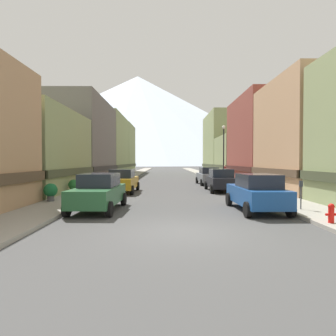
% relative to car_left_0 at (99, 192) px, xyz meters
% --- Properties ---
extents(ground_plane, '(400.00, 400.00, 0.00)m').
position_rel_car_left_0_xyz_m(ground_plane, '(3.80, -4.25, -0.90)').
color(ground_plane, '#424242').
extents(sidewalk_left, '(2.50, 100.00, 0.15)m').
position_rel_car_left_0_xyz_m(sidewalk_left, '(-2.45, 30.75, -0.82)').
color(sidewalk_left, gray).
rests_on(sidewalk_left, ground).
extents(sidewalk_right, '(2.50, 100.00, 0.15)m').
position_rel_car_left_0_xyz_m(sidewalk_right, '(10.05, 30.75, -0.82)').
color(sidewalk_right, gray).
rests_on(sidewalk_right, ground).
extents(storefront_left_1, '(9.65, 10.21, 6.22)m').
position_rel_car_left_0_xyz_m(storefront_left_1, '(-8.38, 7.82, 2.10)').
color(storefront_left_1, '#8C9966').
rests_on(storefront_left_1, ground).
extents(storefront_left_2, '(9.98, 12.99, 9.47)m').
position_rel_car_left_0_xyz_m(storefront_left_2, '(-8.54, 19.71, 3.67)').
color(storefront_left_2, '#66605B').
rests_on(storefront_left_2, ground).
extents(storefront_left_3, '(6.75, 13.87, 9.86)m').
position_rel_car_left_0_xyz_m(storefront_left_3, '(-6.93, 33.28, 3.86)').
color(storefront_left_3, '#8C9966').
rests_on(storefront_left_3, ground).
extents(storefront_left_4, '(8.82, 11.24, 9.99)m').
position_rel_car_left_0_xyz_m(storefront_left_4, '(-7.96, 45.96, 3.93)').
color(storefront_left_4, '#8C9966').
rests_on(storefront_left_4, ground).
extents(storefront_right_1, '(6.71, 9.03, 8.53)m').
position_rel_car_left_0_xyz_m(storefront_right_1, '(14.50, 7.79, 3.21)').
color(storefront_right_1, tan).
rests_on(storefront_right_1, ground).
extents(storefront_right_2, '(8.75, 11.10, 9.50)m').
position_rel_car_left_0_xyz_m(storefront_right_2, '(15.52, 18.03, 3.69)').
color(storefront_right_2, brown).
rests_on(storefront_right_2, ground).
extents(storefront_right_3, '(8.41, 9.60, 6.13)m').
position_rel_car_left_0_xyz_m(storefront_right_3, '(15.35, 28.72, 2.05)').
color(storefront_right_3, '#8C9966').
rests_on(storefront_right_3, ground).
extents(storefront_right_4, '(7.61, 13.97, 11.37)m').
position_rel_car_left_0_xyz_m(storefront_right_4, '(14.95, 40.84, 4.61)').
color(storefront_right_4, '#8C9966').
rests_on(storefront_right_4, ground).
extents(car_left_0, '(2.20, 4.46, 1.78)m').
position_rel_car_left_0_xyz_m(car_left_0, '(0.00, 0.00, 0.00)').
color(car_left_0, '#265933').
rests_on(car_left_0, ground).
extents(car_left_1, '(2.16, 4.45, 1.78)m').
position_rel_car_left_0_xyz_m(car_left_1, '(-0.00, 7.80, 0.00)').
color(car_left_1, '#B28419').
rests_on(car_left_1, ground).
extents(car_right_0, '(2.13, 4.43, 1.78)m').
position_rel_car_left_0_xyz_m(car_right_0, '(7.60, -0.28, 0.00)').
color(car_right_0, '#19478C').
rests_on(car_right_0, ground).
extents(car_right_1, '(2.11, 4.42, 1.78)m').
position_rel_car_left_0_xyz_m(car_right_1, '(7.60, 8.64, 0.00)').
color(car_right_1, black).
rests_on(car_right_1, ground).
extents(car_right_2, '(2.17, 4.45, 1.78)m').
position_rel_car_left_0_xyz_m(car_right_2, '(7.60, 15.13, 0.00)').
color(car_right_2, slate).
rests_on(car_right_2, ground).
extents(fire_hydrant_near, '(0.40, 0.22, 0.70)m').
position_rel_car_left_0_xyz_m(fire_hydrant_near, '(9.25, -3.59, -0.37)').
color(fire_hydrant_near, red).
rests_on(fire_hydrant_near, sidewalk_right).
extents(parking_meter_near, '(0.14, 0.10, 1.33)m').
position_rel_car_left_0_xyz_m(parking_meter_near, '(9.55, -0.66, 0.11)').
color(parking_meter_near, '#595960').
rests_on(parking_meter_near, sidewalk_right).
extents(trash_bin_right, '(0.59, 0.59, 0.98)m').
position_rel_car_left_0_xyz_m(trash_bin_right, '(10.15, 5.68, -0.26)').
color(trash_bin_right, '#4C5156').
rests_on(trash_bin_right, sidewalk_right).
extents(potted_plant_0, '(0.76, 0.76, 0.99)m').
position_rel_car_left_0_xyz_m(potted_plant_0, '(-3.20, 2.16, -0.18)').
color(potted_plant_0, '#4C4C51').
rests_on(potted_plant_0, sidewalk_left).
extents(potted_plant_1, '(0.55, 0.55, 0.83)m').
position_rel_car_left_0_xyz_m(potted_plant_1, '(10.80, 13.08, -0.34)').
color(potted_plant_1, brown).
rests_on(potted_plant_1, sidewalk_right).
extents(potted_plant_2, '(0.72, 0.72, 0.95)m').
position_rel_car_left_0_xyz_m(potted_plant_2, '(-3.20, 6.11, -0.20)').
color(potted_plant_2, gray).
rests_on(potted_plant_2, sidewalk_left).
extents(pedestrian_0, '(0.36, 0.36, 1.75)m').
position_rel_car_left_0_xyz_m(pedestrian_0, '(10.05, 18.86, 0.06)').
color(pedestrian_0, maroon).
rests_on(pedestrian_0, sidewalk_right).
extents(streetlamp_right, '(0.36, 0.36, 5.86)m').
position_rel_car_left_0_xyz_m(streetlamp_right, '(9.15, 15.08, 3.09)').
color(streetlamp_right, black).
rests_on(streetlamp_right, sidewalk_right).
extents(mountain_backdrop, '(287.58, 287.58, 82.27)m').
position_rel_car_left_0_xyz_m(mountain_backdrop, '(-23.01, 255.75, 40.23)').
color(mountain_backdrop, silver).
rests_on(mountain_backdrop, ground).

